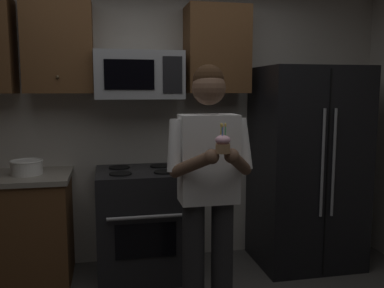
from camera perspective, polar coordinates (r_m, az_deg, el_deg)
wall_back at (r=3.90m, az=-5.35°, el=3.04°), size 4.40×0.10×2.60m
oven_range at (r=3.66m, az=-6.87°, el=-10.67°), size 0.76×0.70×0.93m
microwave at (r=3.60m, az=-7.35°, el=9.34°), size 0.74×0.41×0.40m
refrigerator at (r=3.93m, az=15.47°, el=-3.04°), size 0.90×0.75×1.80m
cabinet_row_upper at (r=3.67m, az=-16.68°, el=12.65°), size 2.78×0.36×0.76m
bowl_large_white at (r=3.59m, az=-21.81°, el=-2.95°), size 0.26×0.26×0.12m
person at (r=2.74m, az=2.31°, el=-5.26°), size 0.60×0.48×1.76m
cupcake at (r=2.38m, az=4.26°, el=0.05°), size 0.09×0.09×0.17m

